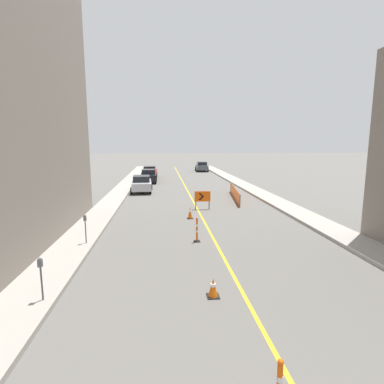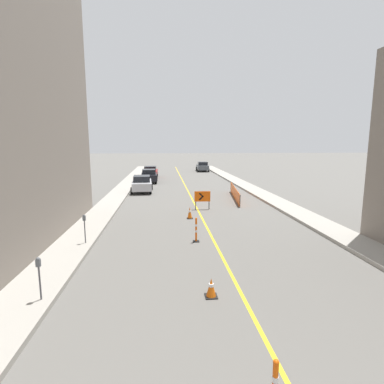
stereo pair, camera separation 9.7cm
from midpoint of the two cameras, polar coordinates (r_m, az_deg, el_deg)
The scene contains 14 objects.
lane_stripe at distance 27.81m, azimuth -0.39°, elevation -0.36°, with size 0.12×65.33×0.01m.
sidewalk_left at distance 27.99m, azimuth -13.78°, elevation -0.40°, with size 1.80×65.33×0.17m.
sidewalk_right at distance 29.09m, azimuth 12.48°, elevation 0.00°, with size 1.80×65.33×0.17m.
traffic_cone_second at distance 9.60m, azimuth 3.97°, elevation -17.73°, with size 0.38×0.38×0.59m.
traffic_cone_third at distance 18.70m, azimuth -0.28°, elevation -3.98°, with size 0.36×0.36×0.74m.
delineator_post_rear at distance 14.36m, azimuth 0.99°, elevation -7.50°, with size 0.29×0.29×1.18m.
arrow_barricade_primary at distance 21.20m, azimuth 2.12°, elevation -0.96°, with size 1.13×0.09×1.30m.
safety_mesh_fence at distance 25.69m, azimuth 8.26°, elevation -0.20°, with size 1.02×7.34×0.95m.
parked_car_curb_near at distance 29.33m, azimuth -9.41°, elevation 1.58°, with size 2.04×4.39×1.59m.
parked_car_curb_mid at distance 36.39m, azimuth -8.12°, elevation 3.08°, with size 2.01×4.38×1.59m.
parked_car_curb_far at distance 41.32m, azimuth -7.84°, elevation 3.82°, with size 1.95×4.35×1.59m.
parked_car_opposite_side at distance 50.66m, azimuth 2.06°, elevation 4.88°, with size 1.95×4.36×1.59m.
parking_meter_near_curb at distance 9.83m, azimuth -26.90°, elevation -13.07°, with size 0.12×0.11×1.28m.
parking_meter_far_curb at distance 14.38m, azimuth -19.62°, elevation -5.57°, with size 0.12×0.11×1.32m.
Camera 2 is at (-2.36, 5.35, 4.64)m, focal length 28.00 mm.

